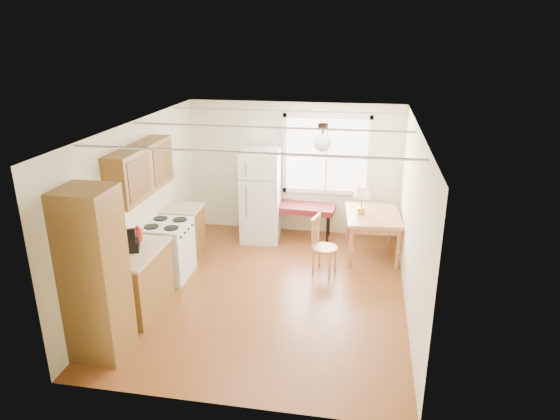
% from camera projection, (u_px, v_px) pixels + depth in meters
% --- Properties ---
extents(room_shell, '(4.60, 5.60, 2.62)m').
position_uv_depth(room_shell, '(269.00, 213.00, 7.14)').
color(room_shell, '#5E2E13').
rests_on(room_shell, ground).
extents(kitchen_run, '(0.65, 3.40, 2.20)m').
position_uv_depth(kitchen_run, '(140.00, 249.00, 6.98)').
color(kitchen_run, brown).
rests_on(kitchen_run, ground).
extents(window_unit, '(1.64, 0.05, 1.51)m').
position_uv_depth(window_unit, '(327.00, 155.00, 9.24)').
color(window_unit, white).
rests_on(window_unit, room_shell).
extents(pendant_light, '(0.26, 0.26, 0.40)m').
position_uv_depth(pendant_light, '(322.00, 141.00, 7.07)').
color(pendant_light, black).
rests_on(pendant_light, room_shell).
extents(refrigerator, '(0.75, 0.76, 1.69)m').
position_uv_depth(refrigerator, '(260.00, 196.00, 9.18)').
color(refrigerator, white).
rests_on(refrigerator, ground).
extents(bench, '(1.46, 0.62, 0.66)m').
position_uv_depth(bench, '(297.00, 208.00, 9.32)').
color(bench, '#591519').
rests_on(bench, ground).
extents(dining_table, '(1.01, 1.29, 0.76)m').
position_uv_depth(dining_table, '(373.00, 219.00, 8.58)').
color(dining_table, '#A96941').
rests_on(dining_table, ground).
extents(chair, '(0.44, 0.44, 0.93)m').
position_uv_depth(chair, '(320.00, 241.00, 8.01)').
color(chair, '#A96941').
rests_on(chair, ground).
extents(table_lamp, '(0.29, 0.29, 0.50)m').
position_uv_depth(table_lamp, '(362.00, 194.00, 8.42)').
color(table_lamp, gold).
rests_on(table_lamp, dining_table).
extents(coffee_maker, '(0.23, 0.27, 0.35)m').
position_uv_depth(coffee_maker, '(132.00, 242.00, 6.72)').
color(coffee_maker, black).
rests_on(coffee_maker, kitchen_run).
extents(kettle, '(0.12, 0.12, 0.24)m').
position_uv_depth(kettle, '(138.00, 235.00, 7.05)').
color(kettle, '#B8180D').
rests_on(kettle, kitchen_run).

